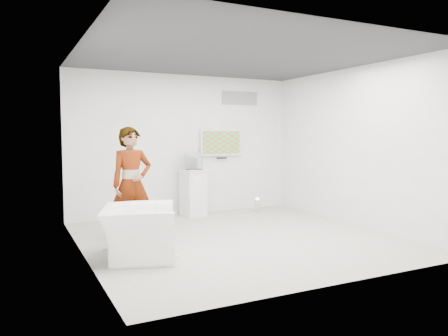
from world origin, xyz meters
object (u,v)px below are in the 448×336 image
Objects in this scene: pedestal at (193,193)px; floor_uplight at (257,205)px; armchair at (139,232)px; person at (132,184)px; tv at (221,142)px.

pedestal reaches higher than floor_uplight.
pedestal is at bearing -18.26° from armchair.
floor_uplight is (3.17, 1.37, -0.77)m from person.
floor_uplight is at bearing -7.88° from pedestal.
armchair is (-0.16, -1.00, -0.56)m from person.
armchair is at bearing -133.08° from tv.
armchair is 3.63× the size of floor_uplight.
floor_uplight is (3.33, 2.37, -0.21)m from armchair.
person is 1.65× the size of armchair.
floor_uplight is (1.46, -0.20, -0.34)m from pedestal.
armchair is (-2.66, -2.85, -1.19)m from tv.
floor_uplight is at bearing -36.73° from armchair.
tv reaches higher than floor_uplight.
armchair is at bearing -144.59° from floor_uplight.
person is at bearing 8.67° from armchair.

